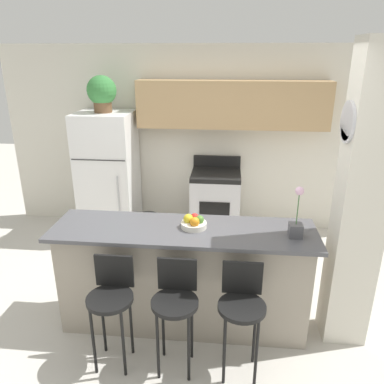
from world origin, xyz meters
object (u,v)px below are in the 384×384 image
(bar_stool_left, at_px, (112,298))
(trash_bin, at_px, (149,228))
(bar_stool_mid, at_px, (176,301))
(potted_plant_on_fridge, at_px, (102,92))
(orchid_vase, at_px, (296,222))
(stove_range, at_px, (215,203))
(fruit_bowl, at_px, (194,222))
(refrigerator, at_px, (109,175))
(bar_stool_right, at_px, (242,306))

(bar_stool_left, relative_size, trash_bin, 2.44)
(bar_stool_mid, height_order, potted_plant_on_fridge, potted_plant_on_fridge)
(trash_bin, bearing_deg, potted_plant_on_fridge, 156.69)
(bar_stool_left, distance_m, orchid_vase, 1.61)
(bar_stool_mid, distance_m, orchid_vase, 1.17)
(stove_range, distance_m, fruit_bowl, 1.98)
(refrigerator, xyz_separation_m, orchid_vase, (2.21, -1.92, 0.27))
(bar_stool_left, bearing_deg, refrigerator, 107.61)
(bar_stool_mid, height_order, trash_bin, bar_stool_mid)
(refrigerator, distance_m, orchid_vase, 2.94)
(bar_stool_left, bearing_deg, bar_stool_mid, 0.00)
(stove_range, distance_m, bar_stool_left, 2.55)
(potted_plant_on_fridge, height_order, trash_bin, potted_plant_on_fridge)
(fruit_bowl, xyz_separation_m, trash_bin, (-0.77, 1.58, -0.85))
(potted_plant_on_fridge, bearing_deg, stove_range, 2.31)
(fruit_bowl, bearing_deg, potted_plant_on_fridge, 126.52)
(refrigerator, distance_m, stove_range, 1.53)
(refrigerator, xyz_separation_m, stove_range, (1.48, 0.06, -0.39))
(refrigerator, bearing_deg, bar_stool_right, -53.24)
(bar_stool_left, xyz_separation_m, trash_bin, (-0.17, 2.13, -0.42))
(fruit_bowl, bearing_deg, bar_stool_mid, -99.39)
(stove_range, height_order, trash_bin, stove_range)
(refrigerator, xyz_separation_m, trash_bin, (0.59, -0.25, -0.66))
(refrigerator, bearing_deg, potted_plant_on_fridge, 117.13)
(refrigerator, bearing_deg, fruit_bowl, -53.48)
(potted_plant_on_fridge, bearing_deg, refrigerator, -62.87)
(trash_bin, bearing_deg, bar_stool_right, -60.77)
(orchid_vase, distance_m, trash_bin, 2.51)
(stove_range, relative_size, bar_stool_mid, 1.16)
(bar_stool_mid, xyz_separation_m, fruit_bowl, (0.09, 0.55, 0.43))
(potted_plant_on_fridge, relative_size, orchid_vase, 1.06)
(refrigerator, bearing_deg, stove_range, 2.31)
(refrigerator, bearing_deg, trash_bin, -23.30)
(stove_range, height_order, bar_stool_mid, stove_range)
(bar_stool_right, distance_m, trash_bin, 2.47)
(refrigerator, relative_size, bar_stool_right, 1.84)
(bar_stool_mid, height_order, orchid_vase, orchid_vase)
(bar_stool_right, bearing_deg, trash_bin, 119.23)
(orchid_vase, height_order, fruit_bowl, orchid_vase)
(bar_stool_right, height_order, trash_bin, bar_stool_right)
(bar_stool_left, xyz_separation_m, orchid_vase, (1.46, 0.46, 0.51))
(bar_stool_mid, bearing_deg, potted_plant_on_fridge, 118.02)
(orchid_vase, bearing_deg, bar_stool_mid, -154.19)
(bar_stool_left, relative_size, bar_stool_right, 1.00)
(orchid_vase, bearing_deg, trash_bin, 134.22)
(bar_stool_left, bearing_deg, bar_stool_right, 0.00)
(stove_range, xyz_separation_m, fruit_bowl, (-0.12, -1.89, 0.58))
(bar_stool_right, bearing_deg, stove_range, 96.92)
(orchid_vase, xyz_separation_m, fruit_bowl, (-0.85, 0.09, -0.08))
(bar_stool_right, bearing_deg, orchid_vase, 46.48)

